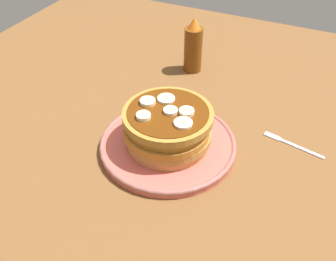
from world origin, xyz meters
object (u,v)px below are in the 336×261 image
Objects in this scene: banana_slice_2 at (148,102)px; banana_slice_5 at (143,116)px; banana_slice_1 at (187,112)px; fork at (290,143)px; pancake_stack at (168,127)px; banana_slice_0 at (170,111)px; banana_slice_4 at (166,99)px; plate at (168,144)px; banana_slice_3 at (183,123)px; syrup_bottle at (193,47)px.

banana_slice_5 is at bearing 17.47° from banana_slice_2.
banana_slice_1 is 0.23× the size of fork.
banana_slice_0 is (0.03, 0.59, 4.11)cm from pancake_stack.
banana_slice_4 is 27.47cm from fork.
banana_slice_4 is at bearing 132.90° from banana_slice_2.
fork is (-10.77, 19.08, -9.40)cm from banana_slice_1.
banana_slice_1 is at bearing -60.54° from fork.
banana_slice_0 reaches higher than plate.
banana_slice_4 is at bearing -133.10° from banana_slice_3.
plate is at bearing 80.89° from banana_slice_2.
banana_slice_1 reaches higher than pancake_stack.
banana_slice_2 is at bearing -88.96° from banana_slice_1.
banana_slice_1 reaches higher than plate.
banana_slice_3 is at bearing 46.90° from banana_slice_4.
banana_slice_1 is 8.19cm from banana_slice_5.
banana_slice_2 is at bearing -100.42° from pancake_stack.
banana_slice_4 is at bearing -149.64° from plate.
syrup_bottle is at bearing -167.01° from pancake_stack.
banana_slice_2 is at bearing 4.69° from syrup_bottle.
pancake_stack is at bearing -93.31° from banana_slice_0.
banana_slice_2 is 3.80cm from banana_slice_4.
plate is 9.58× the size of banana_slice_1.
pancake_stack is 1.25× the size of syrup_bottle.
banana_slice_4 is (-2.59, 2.78, -0.13)cm from banana_slice_2.
fork is at bearing 57.08° from syrup_bottle.
banana_slice_2 reaches higher than fork.
pancake_stack is at bearing 12.99° from syrup_bottle.
banana_slice_1 reaches higher than banana_slice_3.
syrup_bottle is (-30.03, -10.66, -3.00)cm from banana_slice_1.
banana_slice_0 is 0.99× the size of banana_slice_5.
banana_slice_1 is 0.83× the size of banana_slice_4.
banana_slice_0 is 0.79× the size of banana_slice_4.
banana_slice_4 is (-3.35, -1.96, 8.50)cm from plate.
banana_slice_4 is at bearing -71.20° from fork.
syrup_bottle is (-19.25, -29.74, 6.40)cm from fork.
syrup_bottle reaches higher than banana_slice_5.
syrup_bottle is (-30.18, -2.48, -2.98)cm from banana_slice_2.
banana_slice_0 is 4.28cm from banana_slice_4.
fork is (-14.04, 18.39, -9.26)cm from banana_slice_3.
pancake_stack is 5.91× the size of banana_slice_2.
syrup_bottle is at bearing -166.87° from plate.
banana_slice_4 is (-3.45, -1.90, 4.04)cm from pancake_stack.
banana_slice_3 is (2.26, 4.19, 4.05)cm from pancake_stack.
banana_slice_3 is 0.24× the size of syrup_bottle.
banana_slice_1 is at bearing 91.04° from banana_slice_2.
syrup_bottle is at bearing -161.17° from banana_slice_3.
banana_slice_2 reaches higher than banana_slice_0.
banana_slice_3 is 8.35cm from banana_slice_4.
plate is 9.96cm from banana_slice_5.
banana_slice_2 is 0.24× the size of fork.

